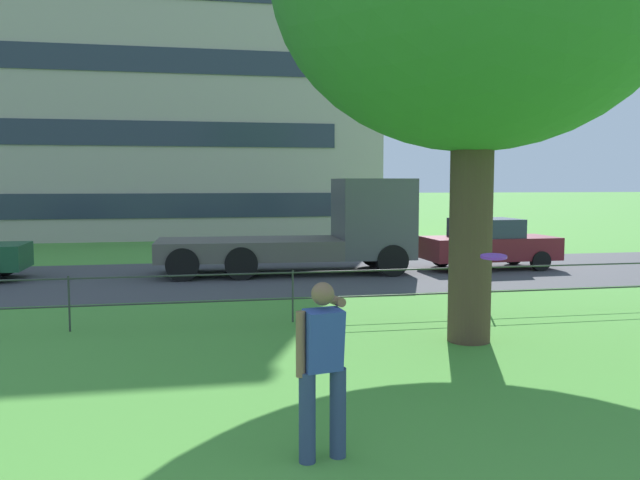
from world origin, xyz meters
name	(u,v)px	position (x,y,z in m)	size (l,w,h in m)	color
street_strip	(187,278)	(0.00, 16.32, 0.00)	(80.00, 7.09, 0.01)	#424247
park_fence	(184,291)	(0.00, 10.16, 0.67)	(28.15, 0.04, 1.00)	#333833
person_thrower	(322,364)	(1.34, 4.02, 0.93)	(0.50, 0.83, 1.72)	navy
frisbee	(494,257)	(3.19, 4.26, 1.89)	(0.35, 0.35, 0.05)	purple
flatbed_truck_far_right	(323,231)	(3.93, 16.72, 1.22)	(7.38, 2.67, 2.75)	#4C4C51
car_maroon_left	(489,243)	(9.06, 16.57, 0.78)	(4.04, 1.89, 1.54)	maroon
apartment_building_background	(72,44)	(-5.77, 34.45, 9.76)	(30.00, 13.14, 19.51)	#ADA393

